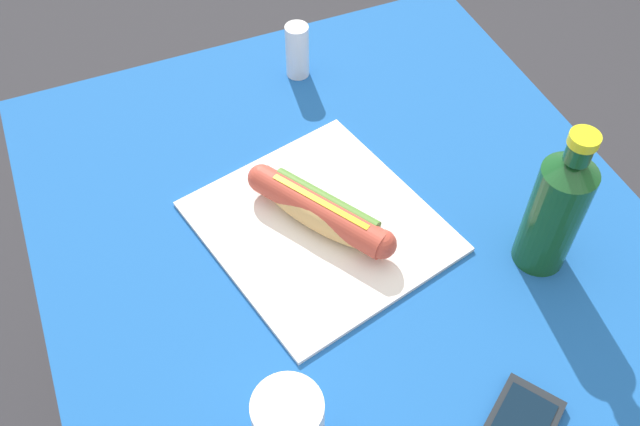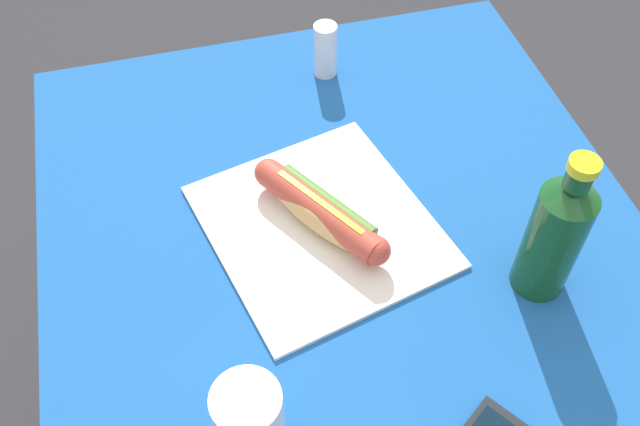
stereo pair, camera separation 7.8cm
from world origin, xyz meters
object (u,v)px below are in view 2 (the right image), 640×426
object	(u,v)px
hot_dog	(321,211)
soda_bottle	(555,235)
salt_shaker	(325,50)
drinking_cup	(249,420)

from	to	relation	value
hot_dog	soda_bottle	distance (m)	0.28
salt_shaker	soda_bottle	bearing A→B (deg)	18.28
hot_dog	soda_bottle	bearing A→B (deg)	57.61
drinking_cup	salt_shaker	bearing A→B (deg)	157.60
hot_dog	salt_shaker	size ratio (longest dim) A/B	2.27
hot_dog	salt_shaker	world-z (taller)	salt_shaker
drinking_cup	salt_shaker	xyz separation A→B (m)	(-0.55, 0.23, -0.01)
soda_bottle	salt_shaker	distance (m)	0.47
salt_shaker	drinking_cup	bearing A→B (deg)	-22.40
hot_dog	salt_shaker	distance (m)	0.31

